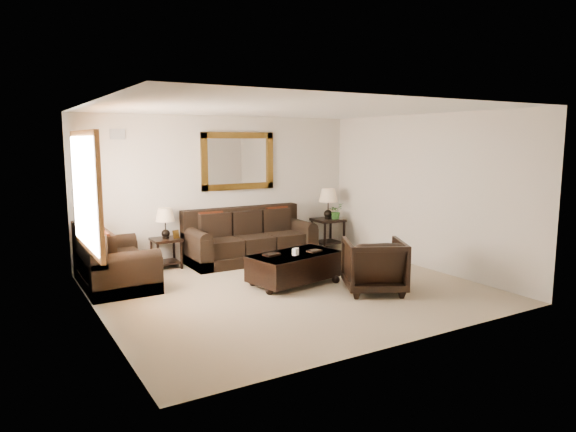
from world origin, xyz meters
TOP-DOWN VIEW (x-y plane):
  - room at (0.00, 0.00)m, footprint 5.51×5.01m
  - window at (-2.70, 0.90)m, footprint 0.07×1.96m
  - mirror at (0.33, 2.47)m, footprint 1.50×0.06m
  - air_vent at (-1.90, 2.48)m, footprint 0.25×0.02m
  - sofa at (0.33, 2.03)m, footprint 2.39×1.03m
  - loveseat at (-2.29, 1.52)m, footprint 1.00×1.68m
  - end_table_left at (-1.21, 2.22)m, footprint 0.49×0.49m
  - end_table_right at (2.24, 2.18)m, footprint 0.57×0.57m
  - coffee_table at (0.21, 0.17)m, footprint 1.57×1.05m
  - armchair at (1.02, -0.77)m, footprint 1.13×1.10m
  - potted_plant at (2.36, 2.07)m, footprint 0.38×0.40m

SIDE VIEW (x-z plane):
  - coffee_table at x=0.21m, z-range 0.00..0.61m
  - loveseat at x=-2.29m, z-range -0.13..0.82m
  - sofa at x=0.33m, z-range -0.13..0.84m
  - armchair at x=1.02m, z-range 0.00..0.88m
  - end_table_left at x=-1.21m, z-range 0.16..1.24m
  - potted_plant at x=2.36m, z-range 0.62..0.87m
  - end_table_right at x=2.24m, z-range 0.19..1.44m
  - room at x=0.00m, z-range 0.00..2.71m
  - window at x=-2.70m, z-range 0.72..2.38m
  - mirror at x=0.33m, z-range 1.30..2.40m
  - air_vent at x=-1.90m, z-range 2.26..2.44m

